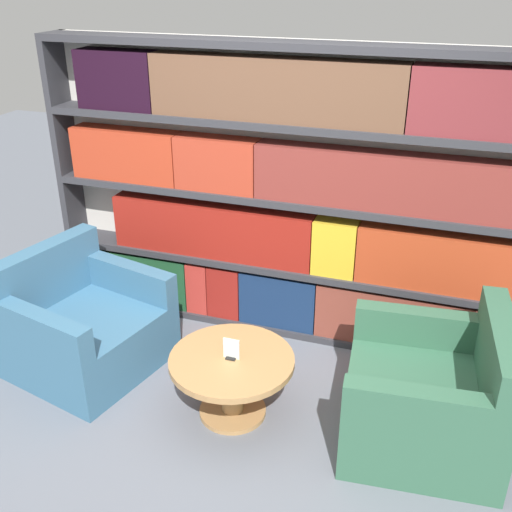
{
  "coord_description": "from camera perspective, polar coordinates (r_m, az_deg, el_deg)",
  "views": [
    {
      "loc": [
        1.09,
        -2.5,
        2.53
      ],
      "look_at": [
        0.01,
        0.7,
        0.88
      ],
      "focal_mm": 42.0,
      "sensor_mm": 36.0,
      "label": 1
    }
  ],
  "objects": [
    {
      "name": "table_sign",
      "position": [
        3.6,
        -2.35,
        -8.95
      ],
      "size": [
        0.1,
        0.06,
        0.13
      ],
      "color": "black",
      "rests_on": "coffee_table"
    },
    {
      "name": "coffee_table",
      "position": [
        3.7,
        -2.31,
        -11.15
      ],
      "size": [
        0.76,
        0.76,
        0.42
      ],
      "color": "#AD7F4C",
      "rests_on": "ground_plane"
    },
    {
      "name": "armchair_right",
      "position": [
        3.67,
        16.17,
        -12.92
      ],
      "size": [
        0.95,
        0.98,
        0.82
      ],
      "rotation": [
        0.0,
        0.0,
        -1.48
      ],
      "color": "#336047",
      "rests_on": "ground_plane"
    },
    {
      "name": "bookshelf",
      "position": [
        4.23,
        2.96,
        5.28
      ],
      "size": [
        3.52,
        0.3,
        2.1
      ],
      "color": "silver",
      "rests_on": "ground_plane"
    },
    {
      "name": "ground_plane",
      "position": [
        3.72,
        -3.75,
        -16.92
      ],
      "size": [
        14.0,
        14.0,
        0.0
      ],
      "primitive_type": "plane",
      "color": "slate"
    },
    {
      "name": "armchair_left",
      "position": [
        4.3,
        -16.04,
        -6.6
      ],
      "size": [
        1.05,
        1.08,
        0.82
      ],
      "rotation": [
        0.0,
        0.0,
        1.34
      ],
      "color": "#386684",
      "rests_on": "ground_plane"
    }
  ]
}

